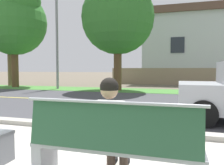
{
  "coord_description": "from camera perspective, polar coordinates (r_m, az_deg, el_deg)",
  "views": [
    {
      "loc": [
        2.02,
        -2.24,
        1.36
      ],
      "look_at": [
        0.39,
        3.3,
        1.0
      ],
      "focal_mm": 36.3,
      "sensor_mm": 36.0,
      "label": 1
    }
  ],
  "objects": [
    {
      "name": "curb_edge",
      "position": [
        5.18,
        -7.23,
        -11.04
      ],
      "size": [
        44.0,
        0.3,
        0.11
      ],
      "primitive_type": "cube",
      "color": "#ADA89E",
      "rests_on": "ground_plane"
    },
    {
      "name": "ground_plane",
      "position": [
        10.53,
        5.25,
        -3.88
      ],
      "size": [
        140.0,
        140.0,
        0.0
      ],
      "primitive_type": "plane",
      "color": "#665B4C"
    },
    {
      "name": "garden_wall",
      "position": [
        19.66,
        18.76,
        1.43
      ],
      "size": [
        13.0,
        0.36,
        1.4
      ],
      "primitive_type": "cube",
      "color": "gray",
      "rests_on": "ground_plane"
    },
    {
      "name": "shade_tree_left",
      "position": [
        14.33,
        1.93,
        17.34
      ],
      "size": [
        4.45,
        4.45,
        7.35
      ],
      "color": "brown",
      "rests_on": "ground_plane"
    },
    {
      "name": "streetlamp",
      "position": [
        15.78,
        -13.36,
        13.42
      ],
      "size": [
        0.24,
        2.1,
        7.17
      ],
      "color": "gray",
      "rests_on": "ground_plane"
    },
    {
      "name": "seated_person_white",
      "position": [
        2.84,
        -0.13,
        -10.35
      ],
      "size": [
        0.52,
        0.68,
        1.25
      ],
      "color": "#47382D",
      "rests_on": "ground_plane"
    },
    {
      "name": "street_asphalt",
      "position": [
        9.07,
        3.4,
        -5.04
      ],
      "size": [
        52.0,
        8.0,
        0.01
      ],
      "primitive_type": "cube",
      "color": "#424247",
      "rests_on": "ground_plane"
    },
    {
      "name": "house_across_street",
      "position": [
        23.03,
        22.34,
        8.23
      ],
      "size": [
        11.64,
        6.91,
        6.6
      ],
      "color": "#B7BCC1",
      "rests_on": "ground_plane"
    },
    {
      "name": "sidewalk_pavement",
      "position": [
        3.59,
        -20.54,
        -18.79
      ],
      "size": [
        44.0,
        3.6,
        0.01
      ],
      "primitive_type": "cube",
      "color": "#B7B2A8",
      "rests_on": "ground_plane"
    },
    {
      "name": "bench_right",
      "position": [
        2.72,
        0.2,
        -15.61
      ],
      "size": [
        2.03,
        0.48,
        1.01
      ],
      "color": "#9EA0A8",
      "rests_on": "ground_plane"
    },
    {
      "name": "far_verge_grass",
      "position": [
        13.93,
        8.03,
        -2.06
      ],
      "size": [
        48.0,
        2.8,
        0.02
      ],
      "primitive_type": "cube",
      "color": "#478438",
      "rests_on": "ground_plane"
    },
    {
      "name": "shade_tree_far_left",
      "position": [
        18.28,
        -23.34,
        14.82
      ],
      "size": [
        4.68,
        4.68,
        7.73
      ],
      "color": "brown",
      "rests_on": "ground_plane"
    },
    {
      "name": "road_centre_line",
      "position": [
        9.07,
        3.4,
        -5.01
      ],
      "size": [
        48.0,
        0.14,
        0.01
      ],
      "primitive_type": "cube",
      "color": "#E0CC4C",
      "rests_on": "ground_plane"
    }
  ]
}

